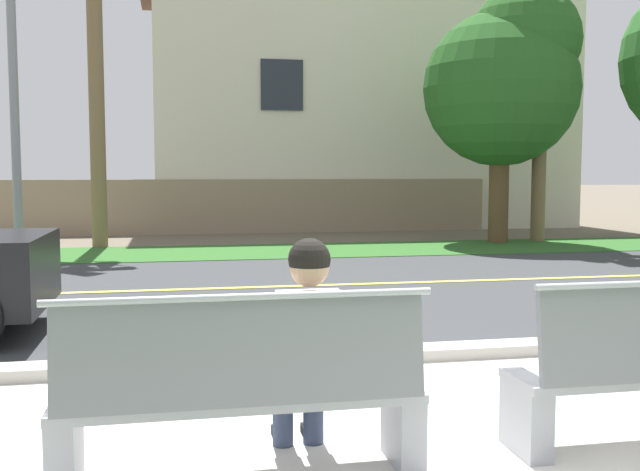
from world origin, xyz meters
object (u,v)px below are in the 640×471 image
(bench_left, at_px, (242,396))
(shade_tree_far_left, at_px, (507,77))
(seated_person_white, at_px, (306,343))
(streetlamp, at_px, (13,14))

(bench_left, relative_size, shade_tree_far_left, 0.34)
(seated_person_white, xyz_separation_m, streetlamp, (-3.48, 10.56, 3.76))
(seated_person_white, bearing_deg, shade_tree_far_left, 60.37)
(bench_left, bearing_deg, shade_tree_far_left, 59.39)
(bench_left, distance_m, seated_person_white, 0.46)
(bench_left, height_order, seated_person_white, seated_person_white)
(bench_left, distance_m, streetlamp, 11.86)
(bench_left, relative_size, streetlamp, 0.24)
(streetlamp, bearing_deg, bench_left, -73.79)
(streetlamp, relative_size, shade_tree_far_left, 1.39)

